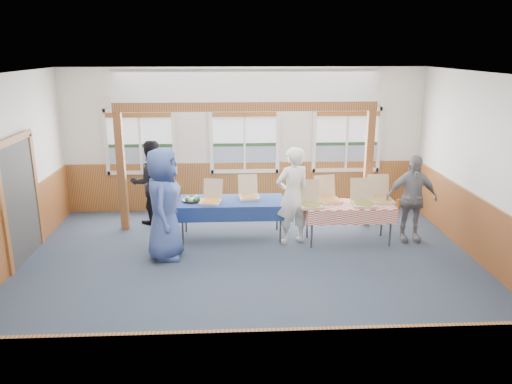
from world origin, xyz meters
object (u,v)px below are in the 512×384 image
table_right (349,207)px  person_grey (411,198)px  table_left (231,203)px  man_blue (164,204)px  woman_black (151,182)px  woman_white (293,196)px

table_right → person_grey: (1.20, 0.03, 0.14)m
table_left → person_grey: bearing=-9.2°
man_blue → woman_black: bearing=17.1°
table_left → table_right: size_ratio=1.15×
woman_white → person_grey: 2.28m
table_right → woman_black: 4.11m
woman_white → table_left: bearing=-37.4°
woman_white → table_right: bearing=157.9°
table_right → woman_black: (-3.89, 1.31, 0.19)m
table_left → table_right: same height
person_grey → table_left: bearing=175.9°
woman_black → man_blue: (0.50, -1.88, 0.11)m
man_blue → woman_white: bearing=-73.6°
table_right → person_grey: 1.21m
woman_white → woman_black: (-2.82, 1.29, -0.05)m
table_right → person_grey: bearing=24.8°
woman_white → person_grey: bearing=159.1°
table_right → man_blue: 3.45m
woman_white → person_grey: woman_white is taller
table_right → woman_black: size_ratio=1.02×
table_left → woman_black: bearing=146.4°
woman_white → man_blue: (-2.31, -0.59, 0.06)m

